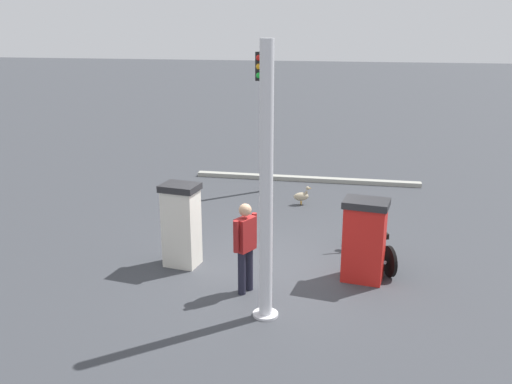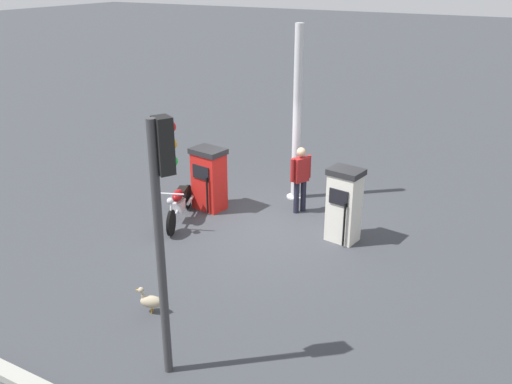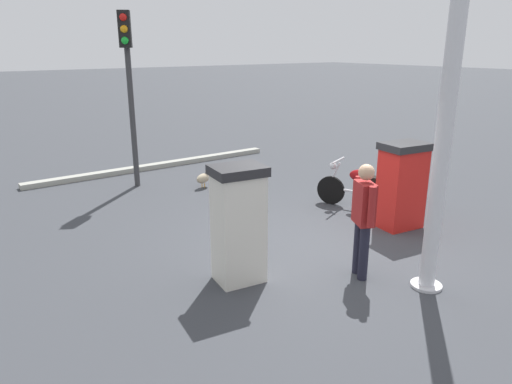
# 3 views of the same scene
# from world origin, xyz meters

# --- Properties ---
(ground_plane) EXTENTS (120.00, 120.00, 0.00)m
(ground_plane) POSITION_xyz_m (0.00, 0.00, 0.00)
(ground_plane) COLOR #383A3F
(fuel_pump_near) EXTENTS (0.69, 0.84, 1.48)m
(fuel_pump_near) POSITION_xyz_m (-0.26, -1.67, 0.75)
(fuel_pump_near) COLOR red
(fuel_pump_near) RESTS_ON ground
(fuel_pump_far) EXTENTS (0.64, 0.73, 1.58)m
(fuel_pump_far) POSITION_xyz_m (-0.26, 1.67, 0.80)
(fuel_pump_far) COLOR silver
(fuel_pump_far) RESTS_ON ground
(motorcycle_near_pump) EXTENTS (1.90, 0.90, 0.92)m
(motorcycle_near_pump) POSITION_xyz_m (0.68, -1.85, 0.45)
(motorcycle_near_pump) COLOR black
(motorcycle_near_pump) RESTS_ON ground
(attendant_person) EXTENTS (0.55, 0.34, 1.57)m
(attendant_person) POSITION_xyz_m (-1.13, 0.27, 0.89)
(attendant_person) COLOR #1E1E2D
(attendant_person) RESTS_ON ground
(wandering_duck) EXTENTS (0.31, 0.46, 0.47)m
(wandering_duck) POSITION_xyz_m (3.79, -0.12, 0.22)
(wandering_duck) COLOR tan
(wandering_duck) RESTS_ON ground
(roadside_traffic_light) EXTENTS (0.39, 0.31, 3.69)m
(roadside_traffic_light) POSITION_xyz_m (4.72, 1.05, 2.52)
(roadside_traffic_light) COLOR #38383A
(roadside_traffic_light) RESTS_ON ground
(canopy_support_pole) EXTENTS (0.40, 0.40, 4.18)m
(canopy_support_pole) POSITION_xyz_m (-1.86, -0.20, 2.01)
(canopy_support_pole) COLOR silver
(canopy_support_pole) RESTS_ON ground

